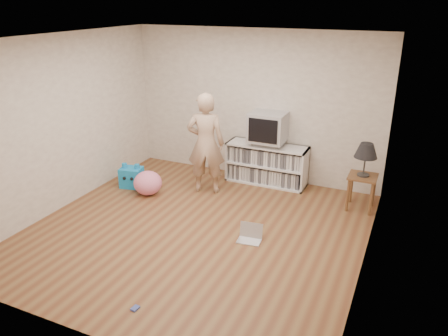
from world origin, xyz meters
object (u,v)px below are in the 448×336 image
Objects in this scene: crt_tv at (268,127)px; person at (206,144)px; laptop at (250,236)px; plush_blue at (132,177)px; media_unit at (267,164)px; plush_pink at (148,183)px; dvd_deck at (267,143)px; table_lamp at (366,151)px; side_table at (362,184)px.

crt_tv is 1.11m from person.
laptop is 2.64m from plush_blue.
person reaches higher than laptop.
media_unit is 2.33× the size of crt_tv.
plush_pink is (-0.83, -0.51, -0.64)m from person.
person is 4.03× the size of plush_blue.
person reaches higher than plush_pink.
laptop is 0.81× the size of plush_blue.
dvd_deck is 0.75× the size of crt_tv.
table_lamp is at bearing -0.88° from plush_blue.
crt_tv reaches higher than laptop.
laptop is at bearing -76.97° from crt_tv.
crt_tv is 1.77× the size of laptop.
person is at bearing -170.99° from table_lamp.
crt_tv is 1.17× the size of table_lamp.
table_lamp is at bearing 15.31° from plush_pink.
table_lamp is 1.10× the size of plush_pink.
laptop is at bearing 118.33° from person.
plush_pink is at bearing 155.78° from laptop.
side_table is (1.66, -0.37, -0.60)m from crt_tv.
table_lamp reaches higher than media_unit.
crt_tv is at bearing 167.53° from table_lamp.
plush_blue is (-3.72, -0.76, -0.76)m from table_lamp.
plush_blue is at bearing -151.40° from crt_tv.
crt_tv is 2.21m from laptop.
plush_pink is (-3.29, -0.90, -0.74)m from table_lamp.
crt_tv is at bearing -90.00° from media_unit.
plush_blue is at bearing -168.51° from table_lamp.
plush_pink is at bearing 13.38° from person.
side_table is at bearing -12.47° from crt_tv.
plush_blue is (-3.72, -0.76, -0.24)m from side_table.
person is (-0.80, -0.78, 0.49)m from media_unit.
media_unit is 2.36m from plush_blue.
table_lamp is at bearing -12.58° from dvd_deck.
plush_blue is at bearing -168.51° from side_table.
plush_blue is 0.89× the size of plush_pink.
dvd_deck is 2.13m from plush_pink.
plush_blue is (-2.06, -1.14, -0.17)m from media_unit.
media_unit is at bearing 16.64° from plush_blue.
dvd_deck is 2.10m from laptop.
dvd_deck is at bearing -154.65° from person.
dvd_deck is 1.33× the size of laptop.
media_unit is 3.00× the size of plush_pink.
crt_tv reaches higher than plush_blue.
crt_tv reaches higher than plush_pink.
dvd_deck is (0.00, -0.02, 0.39)m from media_unit.
media_unit is 3.11× the size of dvd_deck.
plush_pink is (-1.63, -1.27, -0.54)m from dvd_deck.
table_lamp is 1.23× the size of plush_blue.
crt_tv is 1.44× the size of plush_blue.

